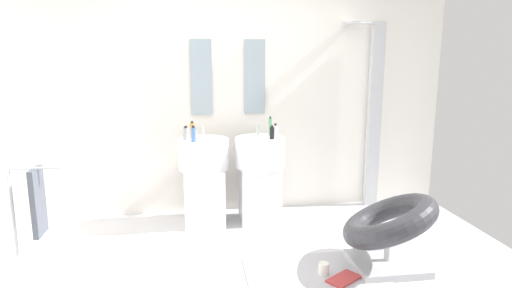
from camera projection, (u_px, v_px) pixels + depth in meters
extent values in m
cube|color=silver|center=(247.00, 282.00, 3.33)|extent=(4.80, 3.60, 0.04)
cube|color=silver|center=(228.00, 93.00, 4.67)|extent=(4.80, 0.10, 2.60)
cube|color=white|center=(205.00, 196.00, 4.40)|extent=(0.40, 0.40, 0.58)
cylinder|color=white|center=(204.00, 154.00, 4.32)|extent=(0.50, 0.50, 0.30)
cylinder|color=#B7BABF|center=(203.00, 132.00, 4.41)|extent=(0.02, 0.02, 0.10)
cube|color=white|center=(260.00, 194.00, 4.48)|extent=(0.40, 0.40, 0.58)
cylinder|color=white|center=(260.00, 152.00, 4.40)|extent=(0.50, 0.50, 0.30)
cylinder|color=#B7BABF|center=(258.00, 130.00, 4.49)|extent=(0.02, 0.02, 0.10)
cube|color=#8C9EA8|center=(201.00, 77.00, 4.53)|extent=(0.22, 0.03, 0.78)
cube|color=#8C9EA8|center=(255.00, 77.00, 4.61)|extent=(0.22, 0.03, 0.78)
cube|color=#B7BABF|center=(374.00, 117.00, 4.84)|extent=(0.14, 0.08, 2.05)
cylinder|color=#B7BABF|center=(366.00, 23.00, 4.60)|extent=(0.30, 0.02, 0.02)
cylinder|color=#B7BABF|center=(354.00, 23.00, 4.55)|extent=(0.24, 0.24, 0.02)
cube|color=#B7BABF|center=(387.00, 264.00, 3.52)|extent=(0.56, 0.50, 0.06)
cylinder|color=#B7BABF|center=(388.00, 244.00, 3.49)|extent=(0.05, 0.05, 0.34)
torus|color=#333338|center=(389.00, 221.00, 3.45)|extent=(1.05, 1.05, 0.49)
cylinder|color=#B7BABF|center=(14.00, 226.00, 3.14)|extent=(0.03, 0.03, 0.95)
cylinder|color=#B7BABF|center=(34.00, 168.00, 3.09)|extent=(0.36, 0.02, 0.02)
cube|color=#4C515B|center=(38.00, 202.00, 3.13)|extent=(0.04, 0.22, 0.50)
cube|color=#B2B2B7|center=(316.00, 274.00, 3.41)|extent=(1.09, 0.71, 0.01)
cube|color=#B73838|center=(344.00, 279.00, 3.30)|extent=(0.31, 0.27, 0.02)
cylinder|color=white|center=(324.00, 269.00, 3.38)|extent=(0.08, 0.08, 0.09)
cylinder|color=#C68C38|center=(192.00, 131.00, 4.32)|extent=(0.04, 0.04, 0.15)
cylinder|color=black|center=(192.00, 122.00, 4.30)|extent=(0.02, 0.02, 0.02)
cylinder|color=#59996B|center=(270.00, 127.00, 4.48)|extent=(0.04, 0.04, 0.18)
cylinder|color=black|center=(270.00, 117.00, 4.46)|extent=(0.02, 0.02, 0.02)
cylinder|color=#99999E|center=(186.00, 134.00, 4.24)|extent=(0.05, 0.05, 0.12)
cylinder|color=black|center=(186.00, 127.00, 4.23)|extent=(0.03, 0.03, 0.02)
cylinder|color=white|center=(275.00, 131.00, 4.38)|extent=(0.04, 0.04, 0.12)
cylinder|color=black|center=(275.00, 125.00, 4.37)|extent=(0.02, 0.02, 0.02)
cylinder|color=#4C72B7|center=(194.00, 135.00, 4.14)|extent=(0.05, 0.05, 0.14)
cylinder|color=black|center=(193.00, 127.00, 4.12)|extent=(0.03, 0.03, 0.02)
cylinder|color=black|center=(272.00, 133.00, 4.29)|extent=(0.05, 0.05, 0.12)
cylinder|color=black|center=(272.00, 126.00, 4.27)|extent=(0.03, 0.03, 0.02)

